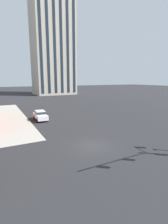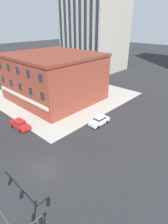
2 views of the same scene
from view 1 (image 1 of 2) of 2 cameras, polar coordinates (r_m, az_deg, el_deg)
The scene contains 3 objects.
ground_plane at distance 18.74m, azimuth 2.90°, elevation -11.31°, with size 320.00×320.00×0.00m, color #262628.
car_main_northbound_near at distance 30.64m, azimuth -14.51°, elevation -0.99°, with size 1.96×4.43×1.68m.
residential_tower_skyline_right at distance 85.79m, azimuth -10.69°, elevation 24.27°, with size 18.07×15.20×53.95m.
Camera 1 is at (-8.90, -14.87, 7.12)m, focal length 27.08 mm.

